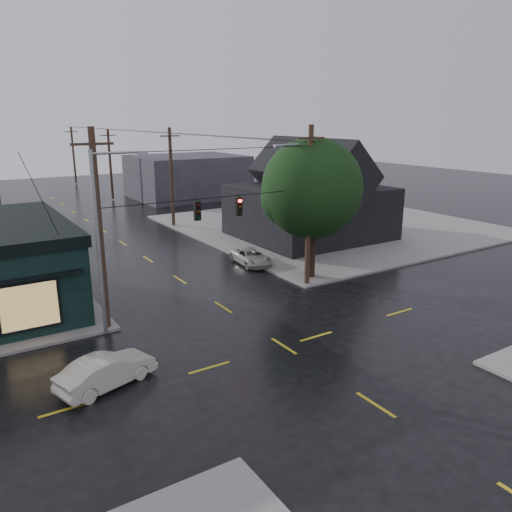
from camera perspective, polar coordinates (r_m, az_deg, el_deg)
ground_plane at (r=24.26m, az=3.18°, el=-10.23°), size 160.00×160.00×0.00m
sidewalk_ne at (r=51.07m, az=8.38°, el=3.55°), size 28.00×28.00×0.15m
ne_building at (r=44.89m, az=6.23°, el=7.68°), size 12.60×11.60×8.75m
corner_tree at (r=32.85m, az=6.42°, el=7.64°), size 6.62×6.62×9.26m
utility_pole_nw at (r=27.13m, az=-16.55°, el=-8.00°), size 2.00×0.32×10.15m
utility_pole_ne at (r=32.71m, az=5.82°, el=-3.34°), size 2.00×0.32×10.15m
utility_pole_far_a at (r=50.71m, az=-9.38°, el=3.33°), size 2.00×0.32×9.65m
utility_pole_far_b at (r=69.27m, az=-16.02°, el=6.19°), size 2.00×0.32×9.15m
utility_pole_far_c at (r=88.46m, az=-19.85°, el=7.78°), size 2.00×0.32×9.15m
span_signal_assembly at (r=27.85m, az=-4.32°, el=5.49°), size 13.00×0.48×1.23m
streetlight_nw at (r=26.43m, az=-16.74°, el=-8.66°), size 5.40×0.30×9.15m
streetlight_ne at (r=33.52m, az=5.75°, el=-2.86°), size 5.40×0.30×9.15m
bg_building_east at (r=69.43m, az=-7.87°, el=8.99°), size 14.00×12.00×5.60m
sedan_cream at (r=21.51m, az=-16.70°, el=-12.47°), size 4.31×2.58×1.34m
suv_silver at (r=36.97m, az=-0.55°, el=-0.10°), size 2.31×4.31×1.15m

